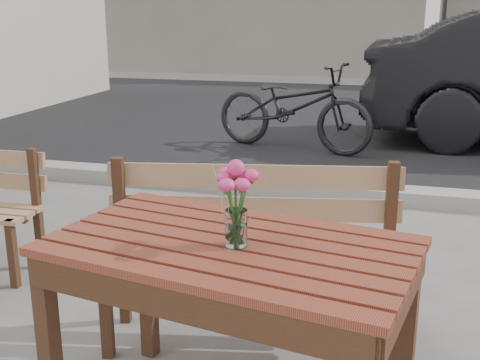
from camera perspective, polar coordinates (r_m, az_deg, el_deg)
The scene contains 5 objects.
street at distance 7.14m, azimuth 9.96°, elevation 3.47°, with size 30.00×8.12×0.12m.
main_table at distance 2.13m, azimuth -0.92°, elevation -9.03°, with size 1.35×0.94×0.76m.
main_bench at distance 2.82m, azimuth 1.20°, elevation -4.88°, with size 1.47×0.69×0.88m.
main_vase at distance 1.98m, azimuth -0.37°, elevation -1.24°, with size 0.16×0.16×0.30m.
bicycle at distance 6.77m, azimuth 5.07°, elevation 6.95°, with size 0.65×1.87×0.98m, color black.
Camera 1 is at (0.57, -1.89, 1.53)m, focal length 45.00 mm.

